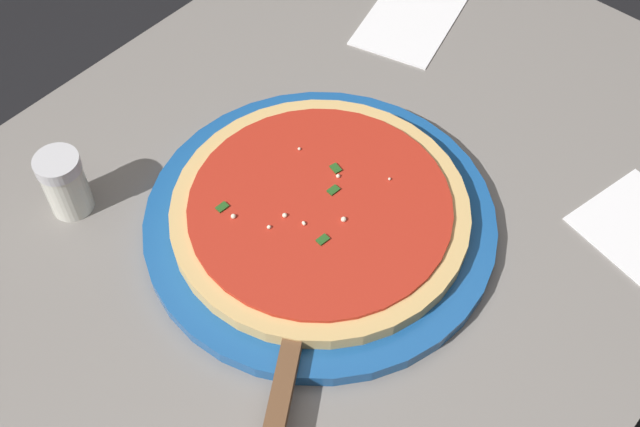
{
  "coord_description": "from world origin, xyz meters",
  "views": [
    {
      "loc": [
        0.39,
        0.33,
        1.43
      ],
      "look_at": [
        0.02,
        0.01,
        0.79
      ],
      "focal_mm": 44.51,
      "sensor_mm": 36.0,
      "label": 1
    }
  ],
  "objects": [
    {
      "name": "parmesan_shaker",
      "position": [
        0.17,
        -0.2,
        0.8
      ],
      "size": [
        0.05,
        0.05,
        0.07
      ],
      "color": "silver",
      "rests_on": "restaurant_table"
    },
    {
      "name": "napkin_folded_right",
      "position": [
        -0.3,
        -0.12,
        0.77
      ],
      "size": [
        0.18,
        0.14,
        0.0
      ],
      "primitive_type": "cube",
      "rotation": [
        0.0,
        0.0,
        0.26
      ],
      "color": "white",
      "rests_on": "restaurant_table"
    },
    {
      "name": "pizza",
      "position": [
        0.02,
        0.01,
        0.79
      ],
      "size": [
        0.3,
        0.3,
        0.02
      ],
      "color": "#DBB26B",
      "rests_on": "serving_plate"
    },
    {
      "name": "serving_plate",
      "position": [
        0.02,
        0.01,
        0.77
      ],
      "size": [
        0.36,
        0.36,
        0.02
      ],
      "primitive_type": "cylinder",
      "color": "#195199",
      "rests_on": "restaurant_table"
    },
    {
      "name": "pizza_server",
      "position": [
        0.17,
        0.1,
        0.79
      ],
      "size": [
        0.21,
        0.15,
        0.01
      ],
      "color": "silver",
      "rests_on": "serving_plate"
    },
    {
      "name": "restaurant_table",
      "position": [
        0.0,
        0.0,
        0.61
      ],
      "size": [
        0.99,
        0.72,
        0.77
      ],
      "color": "black",
      "rests_on": "ground_plane"
    }
  ]
}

